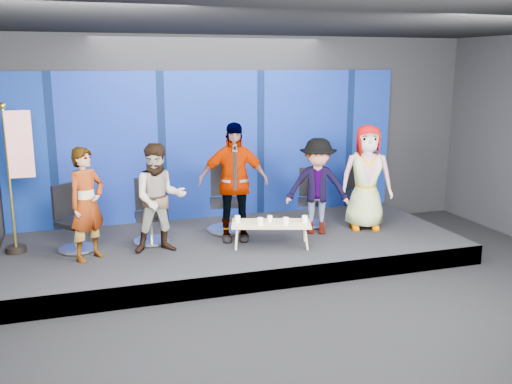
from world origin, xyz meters
The scene contains 21 objects.
ground centered at (0.00, 0.00, 0.00)m, with size 10.00×10.00×0.00m, color black.
room_walls centered at (0.00, 0.00, 2.43)m, with size 10.02×8.02×3.51m.
riser centered at (0.00, 2.50, 0.15)m, with size 7.00×3.00×0.30m, color black.
backdrop centered at (0.00, 3.95, 1.60)m, with size 7.00×0.08×2.60m, color navy.
chair_a centered at (-2.42, 2.68, 0.63)m, with size 0.78×0.78×0.99m.
panelist_a centered at (-2.22, 2.23, 1.10)m, with size 0.58×0.38×1.60m, color black.
chair_b centered at (-1.29, 2.74, 0.63)m, with size 0.57×0.57×0.99m.
panelist_b centered at (-1.21, 2.25, 1.10)m, with size 0.78×0.61×1.61m, color black.
chair_c centered at (-0.02, 2.99, 0.68)m, with size 0.75×0.75×1.14m.
panelist_c centered at (-0.03, 2.48, 1.23)m, with size 1.08×0.45×1.85m, color black.
chair_d centered at (1.46, 2.89, 0.62)m, with size 0.70×0.70×0.96m.
panelist_d centered at (1.36, 2.40, 1.08)m, with size 1.01×0.58×1.56m, color black.
chair_e centered at (2.43, 2.87, 0.65)m, with size 0.77×0.77×1.08m.
panelist_e centered at (2.24, 2.40, 1.17)m, with size 0.85×0.56×1.75m, color black.
coffee_table centered at (0.42, 1.99, 0.64)m, with size 1.28×0.84×0.36m.
mug_a centered at (-0.05, 2.18, 0.71)m, with size 0.08×0.08×0.10m, color white.
mug_b centered at (0.23, 1.94, 0.72)m, with size 0.09×0.09×0.11m, color white.
mug_c centered at (0.43, 2.07, 0.71)m, with size 0.07×0.07×0.09m, color white.
mug_d centered at (0.60, 1.83, 0.72)m, with size 0.09×0.09×0.11m, color white.
mug_e centered at (0.92, 1.85, 0.72)m, with size 0.09×0.09×0.10m, color white.
flag_stand centered at (-3.14, 2.85, 1.46)m, with size 0.50×0.29×2.19m.
Camera 1 is at (-2.35, -5.83, 3.01)m, focal length 40.00 mm.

